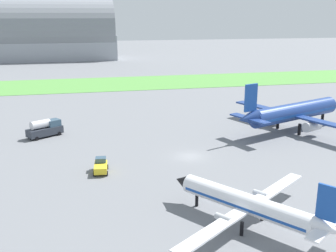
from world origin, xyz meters
TOP-DOWN VIEW (x-y plane):
  - ground_plane at (0.00, 0.00)m, footprint 600.00×600.00m
  - grass_taxiway_strip at (0.00, 73.26)m, footprint 360.00×28.00m
  - airplane_foreground_turboprop at (0.10, -22.59)m, footprint 20.08×17.73m
  - airplane_midfield_jet at (23.43, 9.83)m, footprint 27.84×28.03m
  - fuel_truck_near_gate at (-23.35, 16.44)m, footprint 6.78×5.48m
  - pushback_tug_midfield at (-14.35, -3.67)m, footprint 2.36×3.76m
  - hangar_distant at (-31.48, 154.78)m, footprint 68.52×28.75m

SIDE VIEW (x-z plane):
  - ground_plane at x=0.00m, z-range 0.00..0.00m
  - grass_taxiway_strip at x=0.00m, z-range 0.00..0.08m
  - pushback_tug_midfield at x=-14.35m, z-range -0.06..1.89m
  - fuel_truck_near_gate at x=-23.35m, z-range -0.06..3.23m
  - airplane_foreground_turboprop at x=0.10m, z-range -0.95..6.13m
  - airplane_midfield_jet at x=23.43m, z-range -1.45..8.92m
  - hangar_distant at x=-31.48m, z-range -2.24..26.96m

